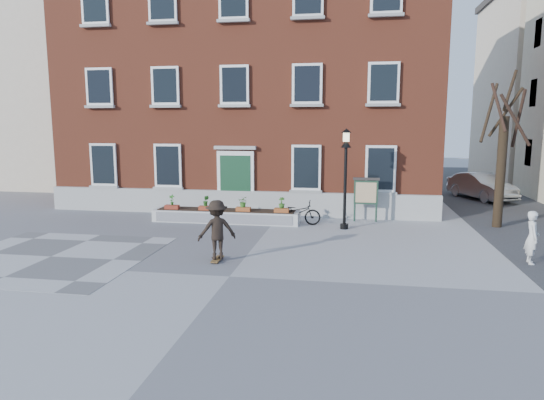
% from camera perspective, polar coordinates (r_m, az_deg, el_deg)
% --- Properties ---
extents(ground, '(100.00, 100.00, 0.00)m').
position_cam_1_polar(ground, '(13.37, -5.03, -8.96)').
color(ground, gray).
rests_on(ground, ground).
extents(checker_patch, '(6.00, 6.00, 0.01)m').
position_cam_1_polar(checker_patch, '(16.71, -24.56, -6.08)').
color(checker_patch, '#575759').
rests_on(checker_patch, ground).
extents(distant_building, '(10.00, 12.00, 13.00)m').
position_cam_1_polar(distant_building, '(38.74, -24.26, 11.72)').
color(distant_building, beige).
rests_on(distant_building, ground).
extents(bicycle, '(1.95, 0.75, 1.01)m').
position_cam_1_polar(bicycle, '(19.89, 2.97, -1.49)').
color(bicycle, black).
rests_on(bicycle, ground).
extents(parked_car, '(3.11, 4.62, 1.44)m').
position_cam_1_polar(parked_car, '(28.96, 23.41, 1.50)').
color(parked_car, '#B9BBBF').
rests_on(parked_car, ground).
extents(bystander, '(0.42, 0.60, 1.58)m').
position_cam_1_polar(bystander, '(16.24, 28.27, -3.90)').
color(bystander, silver).
rests_on(bystander, ground).
extents(brick_building, '(18.40, 10.85, 12.60)m').
position_cam_1_polar(brick_building, '(26.89, -1.78, 13.63)').
color(brick_building, brown).
rests_on(brick_building, ground).
extents(planter_assembly, '(6.20, 1.12, 1.15)m').
position_cam_1_polar(planter_assembly, '(20.53, -5.39, -1.75)').
color(planter_assembly, silver).
rests_on(planter_assembly, ground).
extents(bare_tree, '(1.83, 1.83, 6.16)m').
position_cam_1_polar(bare_tree, '(21.16, 25.43, 4.53)').
color(bare_tree, black).
rests_on(bare_tree, ground).
extents(lamp_post, '(0.40, 0.40, 3.93)m').
position_cam_1_polar(lamp_post, '(19.02, 8.65, 4.13)').
color(lamp_post, black).
rests_on(lamp_post, ground).
extents(notice_board, '(1.10, 0.16, 1.87)m').
position_cam_1_polar(notice_board, '(20.77, 10.99, 0.92)').
color(notice_board, '#193226').
rests_on(notice_board, ground).
extents(skateboarder, '(1.33, 1.12, 1.86)m').
position_cam_1_polar(skateboarder, '(14.63, -6.50, -3.50)').
color(skateboarder, brown).
rests_on(skateboarder, ground).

